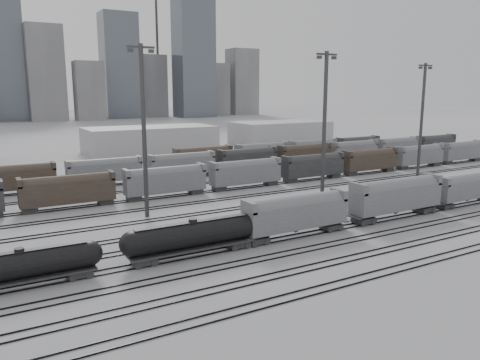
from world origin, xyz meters
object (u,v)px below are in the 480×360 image
tank_car_b (193,235)px  tank_car_a (21,266)px  light_mast_c (324,126)px  hopper_car_b (396,195)px  hopper_car_a (296,212)px  hopper_car_c (468,186)px

tank_car_b → tank_car_a: bearing=180.0°
light_mast_c → tank_car_b: bearing=-157.5°
tank_car_b → hopper_car_b: 33.82m
tank_car_a → hopper_car_b: hopper_car_b is taller
light_mast_c → tank_car_a: bearing=-165.7°
hopper_car_a → light_mast_c: size_ratio=0.60×
tank_car_b → light_mast_c: bearing=22.5°
hopper_car_a → hopper_car_b: size_ratio=0.93×
tank_car_b → hopper_car_b: size_ratio=1.05×
tank_car_b → hopper_car_a: bearing=-0.0°
tank_car_b → light_mast_c: 33.73m
hopper_car_b → tank_car_b: bearing=180.0°
hopper_car_a → tank_car_a: bearing=180.0°
tank_car_a → hopper_car_a: size_ratio=1.04×
hopper_car_b → light_mast_c: bearing=109.6°
hopper_car_a → hopper_car_c: bearing=0.0°
hopper_car_a → tank_car_b: bearing=180.0°
tank_car_a → hopper_car_c: size_ratio=1.10×
hopper_car_a → hopper_car_b: (18.87, 0.00, 0.27)m
hopper_car_b → hopper_car_c: hopper_car_b is taller
tank_car_a → hopper_car_b: size_ratio=0.96×
hopper_car_b → light_mast_c: size_ratio=0.65×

